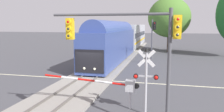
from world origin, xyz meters
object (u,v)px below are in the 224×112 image
object	(u,v)px
commuter_train	(125,37)
crossing_signal_mast	(146,74)
traffic_signal_far_side	(153,34)
traffic_signal_near_right	(133,40)
elm_centre_background	(169,17)
crossing_gate_near	(119,85)

from	to	relation	value
commuter_train	crossing_signal_mast	bearing A→B (deg)	-77.70
traffic_signal_far_side	traffic_signal_near_right	xyz separation A→B (m)	(-0.04, -17.98, 0.56)
traffic_signal_near_right	crossing_signal_mast	bearing A→B (deg)	78.02
traffic_signal_near_right	elm_centre_background	size ratio (longest dim) A/B	0.59
commuter_train	traffic_signal_far_side	distance (m)	11.28
elm_centre_background	commuter_train	bearing A→B (deg)	-154.21
traffic_signal_far_side	elm_centre_background	bearing A→B (deg)	80.99
traffic_signal_far_side	traffic_signal_near_right	size ratio (longest dim) A/B	0.97
commuter_train	traffic_signal_far_side	bearing A→B (deg)	-62.35
crossing_signal_mast	traffic_signal_near_right	distance (m)	2.98
commuter_train	traffic_signal_near_right	world-z (taller)	traffic_signal_near_right
crossing_gate_near	crossing_signal_mast	xyz separation A→B (m)	(1.64, -0.61, 0.88)
commuter_train	crossing_signal_mast	world-z (taller)	commuter_train
crossing_gate_near	crossing_signal_mast	bearing A→B (deg)	-20.31
traffic_signal_far_side	elm_centre_background	xyz separation A→B (m)	(2.14, 13.51, 2.46)
commuter_train	elm_centre_background	world-z (taller)	elm_centre_background
commuter_train	traffic_signal_near_right	bearing A→B (deg)	-79.50
traffic_signal_far_side	crossing_signal_mast	bearing A→B (deg)	-88.51
crossing_gate_near	traffic_signal_near_right	bearing A→B (deg)	-66.46
traffic_signal_far_side	traffic_signal_near_right	distance (m)	17.99
crossing_gate_near	commuter_train	bearing A→B (deg)	98.98
commuter_train	traffic_signal_near_right	xyz separation A→B (m)	(5.18, -27.94, 1.55)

